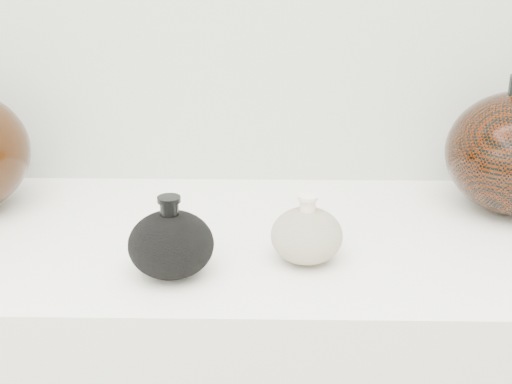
{
  "coord_description": "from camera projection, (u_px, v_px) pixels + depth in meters",
  "views": [
    {
      "loc": [
        0.06,
        -0.06,
        1.36
      ],
      "look_at": [
        0.04,
        0.92,
        0.98
      ],
      "focal_mm": 50.0,
      "sensor_mm": 36.0,
      "label": 1
    }
  ],
  "objects": [
    {
      "name": "cream_gourd_vase",
      "position": [
        307.0,
        235.0,
        1.01
      ],
      "size": [
        0.11,
        0.11,
        0.1
      ],
      "color": "beige",
      "rests_on": "display_counter"
    },
    {
      "name": "black_gourd_vase",
      "position": [
        171.0,
        244.0,
        0.97
      ],
      "size": [
        0.13,
        0.13,
        0.12
      ],
      "color": "black",
      "rests_on": "display_counter"
    },
    {
      "name": "room",
      "position": [
        151.0,
        62.0,
        0.34
      ],
      "size": [
        3.04,
        2.42,
        2.64
      ],
      "color": "slate",
      "rests_on": "ground"
    }
  ]
}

